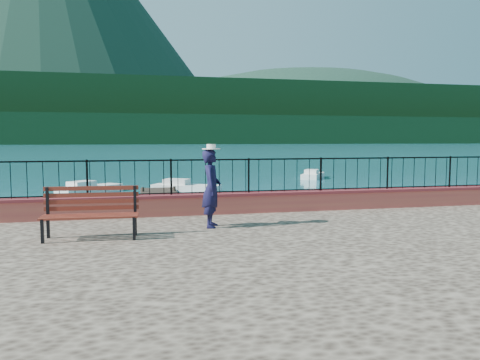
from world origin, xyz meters
name	(u,v)px	position (x,y,z in m)	size (l,w,h in m)	color
ground	(305,294)	(0.00, 0.00, 0.00)	(2000.00, 2000.00, 0.00)	#19596B
parapet	(259,202)	(0.00, 3.70, 1.49)	(28.00, 0.46, 0.58)	#BC5943
railing	(259,176)	(0.00, 3.70, 2.25)	(27.00, 0.05, 0.95)	black
dock	(167,209)	(-2.00, 12.00, 0.15)	(2.00, 16.00, 0.30)	#2D231C
far_forest	(135,130)	(0.00, 300.00, 9.00)	(900.00, 60.00, 18.00)	black
foothills	(134,114)	(0.00, 360.00, 22.00)	(900.00, 120.00, 44.00)	black
volcano	(40,3)	(-120.00, 700.00, 190.00)	(560.00, 560.00, 380.00)	#142D23
companion_hill	(307,141)	(220.00, 560.00, 0.00)	(448.00, 384.00, 180.00)	#142D23
park_bench	(91,224)	(-4.42, 1.05, 1.52)	(2.01, 0.77, 1.10)	black
person	(211,188)	(-1.71, 1.78, 2.13)	(0.68, 0.45, 1.87)	black
hat	(211,147)	(-1.71, 1.78, 3.13)	(0.44, 0.44, 0.12)	white
boat_0	(128,211)	(-3.72, 9.97, 0.40)	(4.33, 1.30, 0.80)	silver
boat_1	(268,206)	(2.19, 10.10, 0.40)	(4.00, 1.30, 0.80)	silver
boat_3	(90,186)	(-5.99, 20.66, 0.40)	(4.26, 1.30, 0.80)	silver
boat_4	(186,185)	(-0.16, 20.13, 0.40)	(4.31, 1.30, 0.80)	silver
boat_5	(313,174)	(11.37, 27.48, 0.40)	(3.77, 1.30, 0.80)	silver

